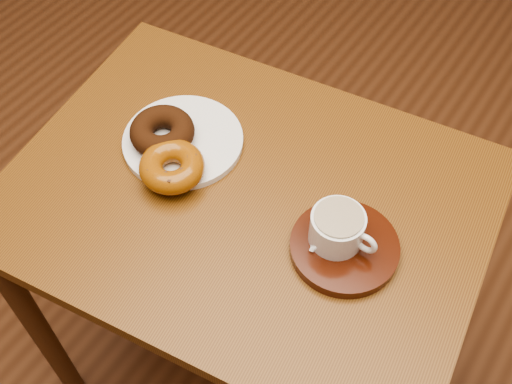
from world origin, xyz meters
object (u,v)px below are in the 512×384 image
Objects in this scene: cafe_table at (247,232)px; donut_plate at (183,141)px; saucer at (344,247)px; coffee_cup at (338,228)px.

cafe_table is 4.07× the size of donut_plate.
cafe_table is 0.22m from saucer.
donut_plate is 1.25× the size of saucer.
saucer is at bearing -3.47° from coffee_cup.
cafe_table is at bearing -179.34° from coffee_cup.
coffee_cup is at bearing 174.82° from saucer.
cafe_table is 7.77× the size of coffee_cup.
coffee_cup is (0.17, -0.00, 0.16)m from cafe_table.
coffee_cup is at bearing -8.52° from cafe_table.
cafe_table is at bearing 178.59° from saucer.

